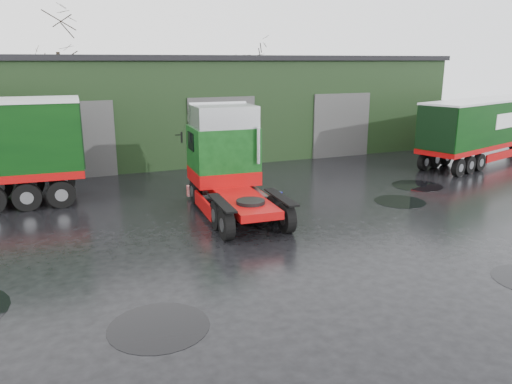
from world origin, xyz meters
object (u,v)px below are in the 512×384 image
(warehouse, at_px, (193,104))
(tree_back_b, at_px, (248,86))
(lorry_right, at_px, (486,131))
(wash_bucket, at_px, (279,195))
(hero_tractor, at_px, (237,164))
(tree_back_a, at_px, (60,77))

(warehouse, distance_m, tree_back_b, 12.82)
(warehouse, bearing_deg, lorry_right, -36.25)
(lorry_right, xyz_separation_m, wash_bucket, (-14.87, -2.58, -1.79))
(hero_tractor, relative_size, tree_back_a, 0.73)
(warehouse, relative_size, hero_tractor, 4.69)
(hero_tractor, relative_size, wash_bucket, 24.34)
(warehouse, relative_size, tree_back_a, 3.41)
(wash_bucket, relative_size, tree_back_b, 0.04)
(lorry_right, bearing_deg, tree_back_a, -149.75)
(warehouse, relative_size, lorry_right, 2.22)
(lorry_right, xyz_separation_m, tree_back_a, (-23.00, 21.00, 2.83))
(wash_bucket, bearing_deg, hero_tractor, -144.98)
(hero_tractor, relative_size, lorry_right, 0.47)
(lorry_right, bearing_deg, tree_back_b, -178.92)
(lorry_right, relative_size, tree_back_a, 1.54)
(warehouse, height_order, tree_back_a, tree_back_a)
(wash_bucket, bearing_deg, tree_back_a, 109.01)
(warehouse, relative_size, tree_back_b, 4.32)
(hero_tractor, bearing_deg, tree_back_b, 70.60)
(lorry_right, distance_m, wash_bucket, 15.20)
(tree_back_a, height_order, tree_back_b, tree_back_a)
(warehouse, xyz_separation_m, lorry_right, (15.00, -11.00, -1.24))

